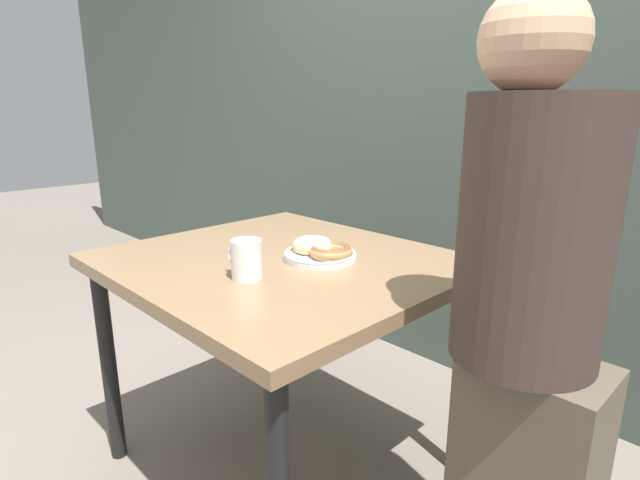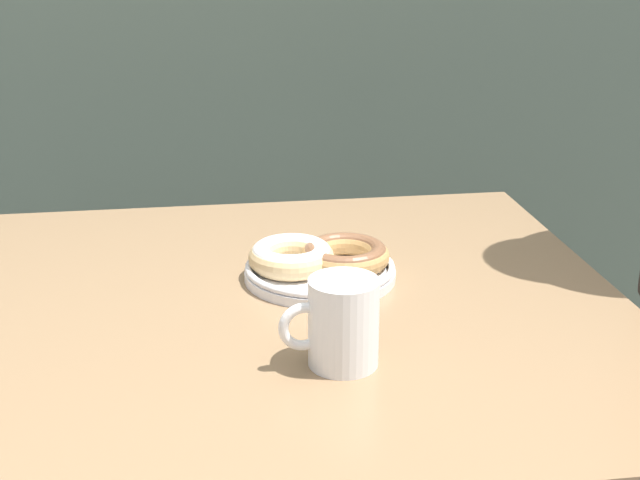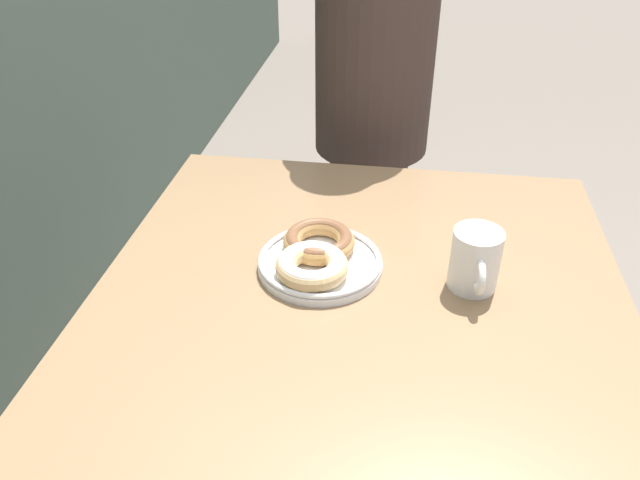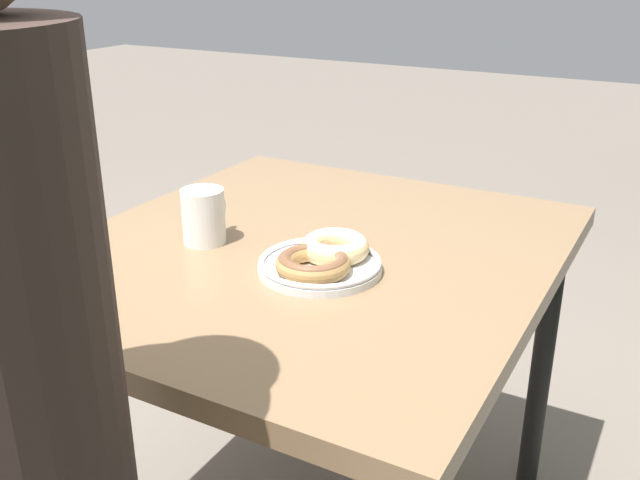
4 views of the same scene
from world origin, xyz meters
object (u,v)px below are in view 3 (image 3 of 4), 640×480
dining_table (356,340)px  donut_plate (317,256)px  coffee_mug (475,260)px  person_figure (372,127)px

dining_table → donut_plate: donut_plate is taller
donut_plate → dining_table: bearing=-137.7°
coffee_mug → person_figure: bearing=18.1°
dining_table → donut_plate: bearing=42.3°
dining_table → donut_plate: 0.16m
donut_plate → coffee_mug: size_ratio=2.11×
dining_table → coffee_mug: bearing=-67.6°
donut_plate → person_figure: person_figure is taller
coffee_mug → person_figure: (0.68, 0.22, -0.06)m
coffee_mug → person_figure: 0.71m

